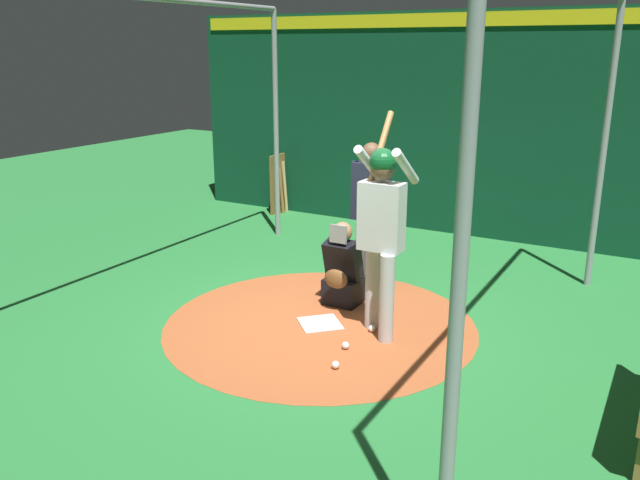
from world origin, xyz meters
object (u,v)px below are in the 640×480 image
Objects in this scene: home_plate at (320,323)px; baseball_0 at (372,328)px; baseball_1 at (336,365)px; batter at (382,222)px; catcher at (343,272)px; umpire at (370,208)px; bat_rack at (281,185)px; baseball_2 at (346,345)px.

home_plate is 5.68× the size of baseball_0.
home_plate is at bearing -142.37° from baseball_1.
batter is 1.20m from catcher.
catcher is at bearing -130.99° from baseball_0.
baseball_0 is 0.91m from baseball_1.
bat_rack is at bearing -131.82° from umpire.
bat_rack is 14.20× the size of baseball_2.
home_plate is 0.66m from baseball_2.
bat_rack is at bearing -138.10° from catcher.
umpire reaches higher than baseball_2.
catcher is at bearing 41.90° from bat_rack.
batter is 30.45× the size of baseball_0.
baseball_2 is at bearing 39.21° from bat_rack.
baseball_0 is 1.00× the size of baseball_2.
batter is 1.16m from baseball_0.
batter is at bearing 29.90° from umpire.
catcher reaches higher than baseball_1.
umpire is 24.35× the size of baseball_2.
bat_rack is 14.20× the size of baseball_0.
baseball_1 is at bearing 17.47° from umpire.
baseball_0 reaches higher than home_plate.
umpire is 1.71× the size of bat_rack.
baseball_1 is (0.92, -0.02, -1.16)m from batter.
batter is at bearing 43.65° from bat_rack.
batter reaches higher than baseball_0.
baseball_2 is (0.51, -0.13, -1.16)m from batter.
catcher is 1.65m from baseball_1.
bat_rack is (-3.90, -3.72, -0.71)m from batter.
baseball_1 is at bearing 14.72° from baseball_2.
home_plate is 0.23× the size of umpire.
baseball_0 is (0.55, 0.63, -0.35)m from catcher.
batter is 5.44m from bat_rack.
home_plate is 0.58m from baseball_0.
baseball_0 is at bearing -81.82° from batter.
catcher is at bearing -151.01° from baseball_2.
umpire is 2.40m from baseball_1.
bat_rack is (-2.72, -3.04, -0.53)m from umpire.
umpire is at bearing -162.53° from baseball_1.
bat_rack reaches higher than baseball_0.
bat_rack is 5.37m from baseball_0.
baseball_2 is at bearing -13.91° from batter.
baseball_0 is at bearing 49.01° from catcher.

